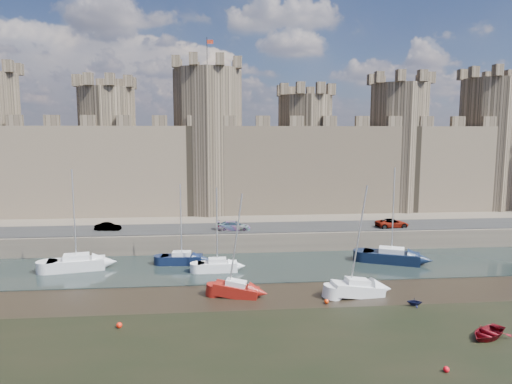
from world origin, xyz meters
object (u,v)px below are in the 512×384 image
(sailboat_3, at_px, (391,256))
(sailboat_4, at_px, (236,289))
(sailboat_1, at_px, (182,258))
(sailboat_5, at_px, (357,288))
(car_3, at_px, (392,223))
(sailboat_0, at_px, (77,263))
(sailboat_2, at_px, (217,265))
(car_1, at_px, (108,227))
(car_2, at_px, (234,226))

(sailboat_3, xyz_separation_m, sailboat_4, (-18.98, -9.49, -0.12))
(sailboat_1, bearing_deg, sailboat_5, -30.14)
(sailboat_1, distance_m, sailboat_4, 12.61)
(sailboat_4, bearing_deg, car_3, 52.75)
(sailboat_0, distance_m, sailboat_5, 30.98)
(car_3, height_order, sailboat_3, sailboat_3)
(car_3, bearing_deg, sailboat_3, 153.62)
(sailboat_2, height_order, sailboat_5, sailboat_5)
(sailboat_3, bearing_deg, car_1, -172.19)
(car_3, relative_size, sailboat_4, 0.45)
(sailboat_3, height_order, sailboat_4, sailboat_3)
(car_1, height_order, sailboat_1, sailboat_1)
(sailboat_4, bearing_deg, sailboat_3, 40.63)
(sailboat_2, bearing_deg, sailboat_5, -34.85)
(sailboat_5, bearing_deg, car_1, 137.79)
(car_3, xyz_separation_m, sailboat_3, (-3.34, -8.38, -2.26))
(car_2, relative_size, sailboat_2, 0.47)
(sailboat_5, bearing_deg, sailboat_2, 140.42)
(sailboat_0, height_order, sailboat_2, sailboat_0)
(sailboat_0, relative_size, sailboat_1, 1.20)
(car_2, xyz_separation_m, sailboat_5, (10.93, -18.91, -2.38))
(car_2, bearing_deg, car_1, 89.72)
(car_2, height_order, sailboat_3, sailboat_3)
(sailboat_1, distance_m, sailboat_3, 24.92)
(car_1, xyz_separation_m, car_2, (16.70, -1.31, 0.09))
(sailboat_2, bearing_deg, car_3, 21.27)
(sailboat_1, relative_size, sailboat_3, 0.84)
(car_2, height_order, sailboat_0, sailboat_0)
(sailboat_0, height_order, sailboat_3, sailboat_0)
(sailboat_2, bearing_deg, car_2, 75.96)
(car_1, relative_size, sailboat_0, 0.29)
(sailboat_2, bearing_deg, sailboat_0, 171.52)
(car_2, relative_size, sailboat_1, 0.46)
(sailboat_5, bearing_deg, car_3, 54.01)
(car_3, height_order, sailboat_5, sailboat_5)
(car_2, relative_size, sailboat_3, 0.39)
(sailboat_4, bearing_deg, car_2, 102.24)
(car_3, relative_size, sailboat_3, 0.39)
(car_2, bearing_deg, car_3, -86.19)
(sailboat_0, relative_size, sailboat_3, 1.00)
(sailboat_3, relative_size, sailboat_4, 1.15)
(car_1, height_order, sailboat_5, sailboat_5)
(sailboat_3, bearing_deg, sailboat_0, -157.15)
(car_2, bearing_deg, sailboat_4, -177.62)
(car_1, xyz_separation_m, sailboat_4, (16.12, -19.33, -2.32))
(car_3, xyz_separation_m, sailboat_1, (-28.21, -6.72, -2.36))
(sailboat_2, height_order, sailboat_4, sailboat_4)
(sailboat_0, relative_size, sailboat_4, 1.15)
(sailboat_3, bearing_deg, sailboat_1, -160.35)
(car_1, xyz_separation_m, sailboat_5, (27.63, -20.21, -2.29))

